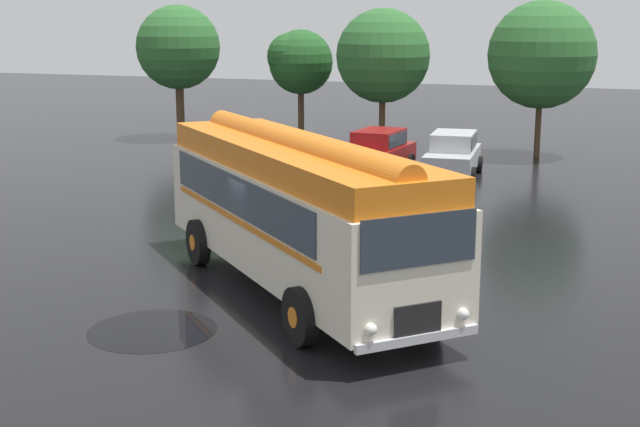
{
  "coord_description": "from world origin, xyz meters",
  "views": [
    {
      "loc": [
        7.05,
        -17.41,
        5.87
      ],
      "look_at": [
        0.16,
        1.45,
        1.4
      ],
      "focal_mm": 50.0,
      "sensor_mm": 36.0,
      "label": 1
    }
  ],
  "objects": [
    {
      "name": "tree_left_of_centre",
      "position": [
        -8.32,
        21.64,
        3.82
      ],
      "size": [
        3.0,
        3.0,
        5.26
      ],
      "color": "#4C3823",
      "rests_on": "ground"
    },
    {
      "name": "vintage_bus",
      "position": [
        0.16,
        -0.06,
        1.89
      ],
      "size": [
        8.9,
        8.82,
        3.49
      ],
      "color": "silver",
      "rests_on": "ground"
    },
    {
      "name": "tree_centre",
      "position": [
        -3.9,
        20.45,
        4.17
      ],
      "size": [
        4.09,
        4.09,
        6.21
      ],
      "color": "#4C3823",
      "rests_on": "ground"
    },
    {
      "name": "car_mid_left",
      "position": [
        0.47,
        14.93,
        0.85
      ],
      "size": [
        2.23,
        4.33,
        1.66
      ],
      "color": "#B7BABF",
      "rests_on": "ground"
    },
    {
      "name": "ground_plane",
      "position": [
        0.0,
        0.0,
        0.0
      ],
      "size": [
        120.0,
        120.0,
        0.0
      ],
      "primitive_type": "plane",
      "color": "black"
    },
    {
      "name": "car_near_left",
      "position": [
        -2.34,
        14.64,
        0.85
      ],
      "size": [
        2.2,
        4.31,
        1.66
      ],
      "color": "maroon",
      "rests_on": "ground"
    },
    {
      "name": "puddle_patch",
      "position": [
        -1.48,
        -3.4,
        0.0
      ],
      "size": [
        2.47,
        2.47,
        0.01
      ],
      "primitive_type": "cylinder",
      "color": "black",
      "rests_on": "ground"
    },
    {
      "name": "tree_right_of_centre",
      "position": [
        2.91,
        20.91,
        4.32
      ],
      "size": [
        4.47,
        4.47,
        6.52
      ],
      "color": "#4C3823",
      "rests_on": "ground"
    },
    {
      "name": "tree_far_left",
      "position": [
        -14.01,
        20.8,
        4.3
      ],
      "size": [
        3.99,
        3.99,
        6.4
      ],
      "color": "#4C3823",
      "rests_on": "ground"
    }
  ]
}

